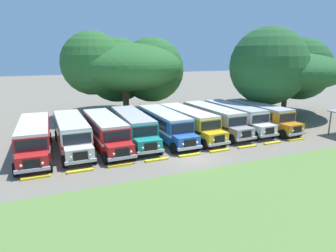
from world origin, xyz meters
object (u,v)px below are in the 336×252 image
(parked_bus_slot_6, at_px, (213,118))
(broad_shade_tree, at_px, (125,68))
(parked_bus_slot_1, at_px, (72,132))
(parked_bus_slot_8, at_px, (259,115))
(parked_bus_slot_3, at_px, (133,126))
(parked_bus_slot_5, at_px, (188,121))
(parked_bus_slot_4, at_px, (164,124))
(parked_bus_slot_7, at_px, (235,116))
(parked_bus_slot_0, at_px, (34,137))
(secondary_tree, at_px, (281,68))
(parked_bus_slot_2, at_px, (105,130))

(parked_bus_slot_6, height_order, broad_shade_tree, broad_shade_tree)
(parked_bus_slot_1, relative_size, parked_bus_slot_8, 1.00)
(parked_bus_slot_6, bearing_deg, broad_shade_tree, -158.50)
(parked_bus_slot_1, xyz_separation_m, parked_bus_slot_8, (21.39, -0.41, 0.00))
(parked_bus_slot_3, height_order, parked_bus_slot_5, same)
(parked_bus_slot_1, xyz_separation_m, parked_bus_slot_4, (9.26, -0.27, 0.00))
(parked_bus_slot_7, bearing_deg, broad_shade_tree, -147.80)
(parked_bus_slot_1, bearing_deg, parked_bus_slot_4, 87.59)
(parked_bus_slot_4, bearing_deg, parked_bus_slot_7, 92.81)
(parked_bus_slot_0, relative_size, parked_bus_slot_8, 1.00)
(parked_bus_slot_1, distance_m, parked_bus_slot_7, 18.47)
(parked_bus_slot_4, distance_m, parked_bus_slot_6, 6.19)
(parked_bus_slot_8, bearing_deg, secondary_tree, 121.34)
(parked_bus_slot_4, bearing_deg, broad_shade_tree, -179.99)
(parked_bus_slot_4, distance_m, parked_bus_slot_7, 9.22)
(parked_bus_slot_0, distance_m, parked_bus_slot_8, 24.58)
(broad_shade_tree, bearing_deg, parked_bus_slot_5, -78.38)
(parked_bus_slot_5, relative_size, parked_bus_slot_8, 1.00)
(parked_bus_slot_1, bearing_deg, parked_bus_slot_7, 90.10)
(parked_bus_slot_1, xyz_separation_m, parked_bus_slot_7, (18.47, 0.27, 0.00))
(parked_bus_slot_7, bearing_deg, parked_bus_slot_3, -90.94)
(parked_bus_slot_0, distance_m, parked_bus_slot_2, 6.24)
(broad_shade_tree, height_order, secondary_tree, secondary_tree)
(parked_bus_slot_1, bearing_deg, parked_bus_slot_2, 81.05)
(parked_bus_slot_4, relative_size, parked_bus_slot_8, 1.00)
(parked_bus_slot_6, bearing_deg, parked_bus_slot_1, -92.20)
(parked_bus_slot_5, relative_size, secondary_tree, 0.59)
(parked_bus_slot_4, bearing_deg, secondary_tree, 103.76)
(parked_bus_slot_1, height_order, parked_bus_slot_2, same)
(parked_bus_slot_4, distance_m, secondary_tree, 21.12)
(parked_bus_slot_2, height_order, parked_bus_slot_3, same)
(parked_bus_slot_3, xyz_separation_m, broad_shade_tree, (3.15, 14.06, 5.08))
(parked_bus_slot_4, xyz_separation_m, broad_shade_tree, (-0.14, 14.42, 5.08))
(parked_bus_slot_6, bearing_deg, parked_bus_slot_0, -91.07)
(parked_bus_slot_3, relative_size, parked_bus_slot_8, 1.00)
(parked_bus_slot_2, xyz_separation_m, broad_shade_tree, (6.07, 14.60, 5.08))
(parked_bus_slot_6, distance_m, secondary_tree, 15.33)
(parked_bus_slot_5, bearing_deg, parked_bus_slot_3, -96.11)
(parked_bus_slot_0, distance_m, parked_bus_slot_5, 15.25)
(parked_bus_slot_1, bearing_deg, parked_bus_slot_0, -83.60)
(parked_bus_slot_6, bearing_deg, parked_bus_slot_5, -86.63)
(parked_bus_slot_3, xyz_separation_m, parked_bus_slot_5, (6.11, -0.30, 0.00))
(parked_bus_slot_3, bearing_deg, parked_bus_slot_5, 88.80)
(parked_bus_slot_1, height_order, broad_shade_tree, broad_shade_tree)
(broad_shade_tree, bearing_deg, parked_bus_slot_1, -122.79)
(parked_bus_slot_1, distance_m, parked_bus_slot_6, 15.44)
(parked_bus_slot_2, bearing_deg, secondary_tree, 99.60)
(parked_bus_slot_4, height_order, broad_shade_tree, broad_shade_tree)
(parked_bus_slot_1, distance_m, parked_bus_slot_4, 9.27)
(parked_bus_slot_5, distance_m, secondary_tree, 18.49)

